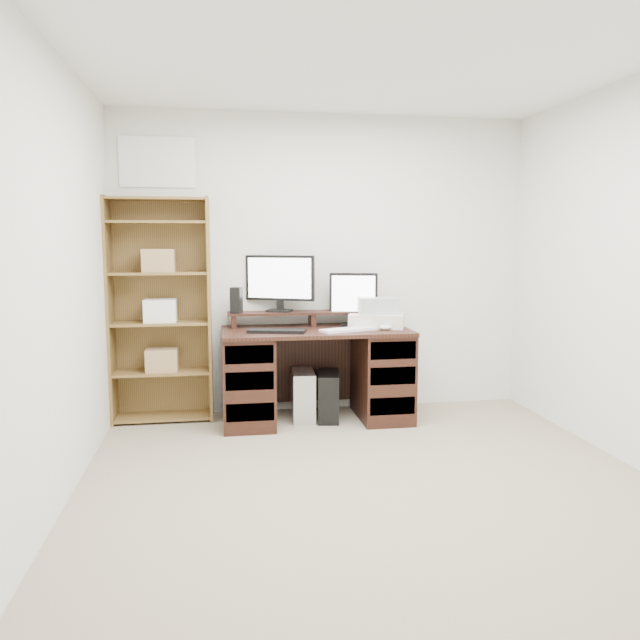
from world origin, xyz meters
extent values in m
cube|color=gray|center=(0.00, 0.00, -0.01)|extent=(3.50, 4.00, 0.02)
cube|color=white|center=(0.00, 0.00, 2.51)|extent=(3.50, 4.00, 0.02)
cube|color=silver|center=(0.00, 2.01, 1.25)|extent=(3.50, 0.02, 2.50)
cube|color=silver|center=(0.00, -2.01, 1.25)|extent=(3.50, 0.02, 2.50)
cube|color=silver|center=(-1.76, 0.00, 1.25)|extent=(0.02, 4.00, 2.50)
cube|color=white|center=(-1.35, 1.99, 2.08)|extent=(0.60, 0.01, 0.40)
cube|color=black|center=(-0.12, 1.63, 0.73)|extent=(1.50, 0.70, 0.03)
cube|color=black|center=(-0.67, 1.63, 0.36)|extent=(0.40, 0.66, 0.72)
cube|color=black|center=(0.43, 1.63, 0.36)|extent=(0.40, 0.66, 0.72)
cube|color=black|center=(-0.12, 1.96, 0.40)|extent=(1.48, 0.02, 0.65)
cube|color=black|center=(-0.67, 1.30, 0.18)|extent=(0.36, 0.01, 0.14)
cube|color=black|center=(-0.67, 1.30, 0.42)|extent=(0.36, 0.01, 0.14)
cube|color=black|center=(-0.67, 1.30, 0.62)|extent=(0.36, 0.01, 0.14)
cube|color=black|center=(0.43, 1.30, 0.18)|extent=(0.36, 0.01, 0.14)
cube|color=black|center=(0.43, 1.30, 0.42)|extent=(0.36, 0.01, 0.14)
cube|color=black|center=(0.43, 1.30, 0.62)|extent=(0.36, 0.01, 0.14)
cube|color=black|center=(-0.77, 1.85, 0.80)|extent=(0.04, 0.20, 0.10)
cube|color=black|center=(-0.12, 1.85, 0.80)|extent=(0.04, 0.20, 0.10)
cube|color=black|center=(0.53, 1.85, 0.80)|extent=(0.04, 0.20, 0.10)
cube|color=black|center=(-0.12, 1.85, 0.86)|extent=(1.40, 0.22, 0.02)
cube|color=black|center=(-0.39, 1.86, 0.88)|extent=(0.24, 0.21, 0.02)
cube|color=black|center=(-0.38, 1.88, 0.94)|extent=(0.06, 0.05, 0.11)
cube|color=black|center=(-0.38, 1.88, 1.15)|extent=(0.55, 0.27, 0.37)
cube|color=white|center=(-0.39, 1.86, 1.15)|extent=(0.50, 0.22, 0.33)
cube|color=black|center=(0.22, 1.78, 0.76)|extent=(0.22, 0.19, 0.02)
cube|color=black|center=(0.22, 1.80, 0.82)|extent=(0.06, 0.04, 0.11)
cube|color=black|center=(0.22, 1.80, 1.01)|extent=(0.40, 0.14, 0.35)
cube|color=white|center=(0.22, 1.78, 1.01)|extent=(0.35, 0.10, 0.30)
cube|color=black|center=(-0.75, 1.81, 0.98)|extent=(0.11, 0.11, 0.21)
cube|color=black|center=(-0.45, 1.50, 0.76)|extent=(0.47, 0.25, 0.02)
cube|color=white|center=(0.11, 1.49, 0.76)|extent=(0.48, 0.29, 0.02)
ellipsoid|color=silver|center=(0.42, 1.50, 0.77)|extent=(0.12, 0.10, 0.04)
cube|color=beige|center=(0.40, 1.69, 0.80)|extent=(0.53, 0.46, 0.11)
cube|color=#9EA5A9|center=(0.40, 1.69, 0.93)|extent=(0.33, 0.24, 0.13)
cube|color=#B4B6BB|center=(-0.22, 1.69, 0.20)|extent=(0.20, 0.41, 0.40)
cube|color=black|center=(-0.02, 1.64, 0.19)|extent=(0.23, 0.41, 0.39)
cube|color=#19FF33|center=(-0.05, 1.45, 0.28)|extent=(0.01, 0.01, 0.01)
cube|color=brown|center=(-1.74, 1.83, 0.90)|extent=(0.02, 0.30, 1.80)
cube|color=brown|center=(-0.96, 1.83, 0.90)|extent=(0.02, 0.30, 1.80)
cube|color=brown|center=(-1.35, 1.97, 0.90)|extent=(0.80, 0.01, 1.80)
cube|color=brown|center=(-1.35, 1.83, 0.03)|extent=(0.75, 0.28, 0.02)
cube|color=brown|center=(-1.35, 1.83, 0.40)|extent=(0.75, 0.28, 0.02)
cube|color=brown|center=(-1.35, 1.83, 0.80)|extent=(0.75, 0.28, 0.02)
cube|color=brown|center=(-1.35, 1.83, 1.20)|extent=(0.75, 0.28, 0.02)
cube|color=brown|center=(-1.35, 1.83, 1.60)|extent=(0.75, 0.28, 0.02)
cube|color=brown|center=(-1.35, 1.83, 1.78)|extent=(0.75, 0.28, 0.02)
cube|color=#A07F54|center=(-1.35, 1.83, 0.50)|extent=(0.25, 0.20, 0.18)
cube|color=white|center=(-1.35, 1.83, 0.90)|extent=(0.25, 0.20, 0.18)
cube|color=#A07F54|center=(-1.35, 1.83, 1.30)|extent=(0.25, 0.20, 0.18)
camera|label=1|loc=(-0.87, -3.26, 1.47)|focal=35.00mm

